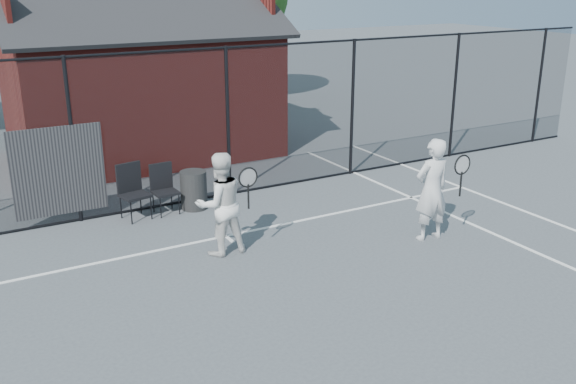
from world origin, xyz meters
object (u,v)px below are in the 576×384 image
player_back (220,204)px  chair_left (135,193)px  player_front (432,190)px  clubhouse (141,90)px  waste_bin (194,190)px  chair_right (165,190)px

player_back → chair_left: 2.34m
player_front → clubhouse: bearing=107.7°
player_back → chair_left: player_back is taller
clubhouse → chair_left: bearing=-109.7°
chair_left → waste_bin: chair_left is taller
player_front → waste_bin: player_front is taller
player_front → chair_right: (-3.49, 3.39, -0.42)m
clubhouse → player_back: 6.69m
chair_left → waste_bin: size_ratio=1.36×
player_front → waste_bin: 4.51m
clubhouse → waste_bin: bearing=-95.7°
player_back → waste_bin: player_back is taller
clubhouse → chair_right: size_ratio=7.04×
chair_left → clubhouse: bearing=59.4°
clubhouse → waste_bin: 4.59m
chair_right → waste_bin: size_ratio=1.24×
player_back → chair_left: size_ratio=1.67×
player_back → waste_bin: (0.40, 2.19, -0.47)m
clubhouse → player_front: clubhouse is taller
player_front → waste_bin: (-2.92, 3.39, -0.51)m
player_front → chair_left: player_front is taller
waste_bin → player_front: bearing=-49.3°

